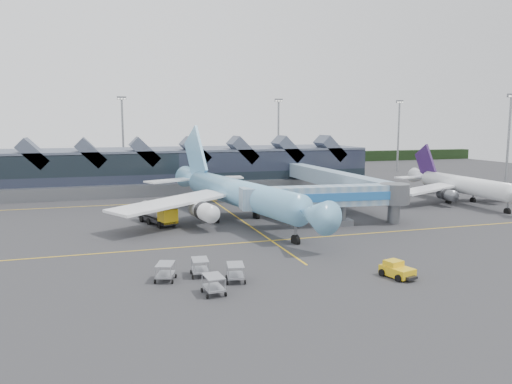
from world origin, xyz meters
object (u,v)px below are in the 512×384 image
object	(u,v)px
regional_jet	(461,185)
pushback_tug	(397,270)
jet_bridge	(337,197)
main_airliner	(236,193)
fuel_truck	(156,212)

from	to	relation	value
regional_jet	pushback_tug	size ratio (longest dim) A/B	8.14
jet_bridge	regional_jet	bearing A→B (deg)	25.75
regional_jet	main_airliner	bearing A→B (deg)	-173.90
fuel_truck	pushback_tug	distance (m)	39.98
regional_jet	fuel_truck	world-z (taller)	regional_jet
jet_bridge	fuel_truck	xyz separation A→B (m)	(-25.92, 9.65, -2.62)
main_airliner	regional_jet	world-z (taller)	main_airliner
fuel_truck	regional_jet	bearing A→B (deg)	-18.44
regional_jet	fuel_truck	distance (m)	58.92
fuel_truck	pushback_tug	bearing A→B (deg)	-80.73
main_airliner	pushback_tug	world-z (taller)	main_airliner
main_airliner	fuel_truck	bearing A→B (deg)	164.24
jet_bridge	pushback_tug	world-z (taller)	jet_bridge
main_airliner	fuel_truck	xyz separation A→B (m)	(-12.45, 1.11, -2.72)
pushback_tug	main_airliner	bearing A→B (deg)	88.39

